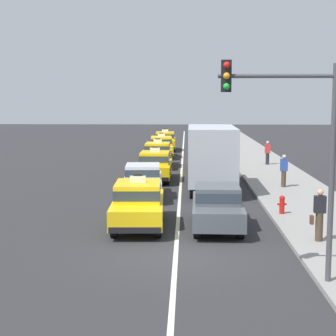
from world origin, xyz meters
name	(u,v)px	position (x,y,z in m)	size (l,w,h in m)	color
ground_plane	(176,255)	(0.00, 0.00, 0.00)	(160.00, 160.00, 0.00)	#2B2B2D
lane_stripe_left_right	(182,168)	(0.00, 20.00, 0.00)	(0.14, 80.00, 0.01)	silver
sidewalk_curb	(279,179)	(5.60, 15.00, 0.07)	(4.00, 90.00, 0.15)	gray
taxi_left_nearest	(138,203)	(-1.44, 3.49, 0.88)	(1.97, 4.62, 1.96)	black
sedan_left_second	(143,180)	(-1.74, 9.33, 0.85)	(2.00, 4.39, 1.58)	black
taxi_left_third	(155,165)	(-1.47, 14.55, 0.88)	(1.84, 4.57, 1.96)	black
taxi_left_fourth	(158,154)	(-1.64, 20.72, 0.88)	(1.87, 4.58, 1.96)	black
taxi_left_fifth	(161,146)	(-1.68, 26.59, 0.88)	(2.05, 4.65, 1.96)	black
taxi_left_sixth	(165,141)	(-1.60, 32.27, 0.88)	(1.89, 4.59, 1.96)	black
sedan_right_nearest	(217,205)	(1.43, 3.37, 0.85)	(1.84, 4.33, 1.58)	black
box_truck_right_second	(211,155)	(1.56, 11.57, 1.78)	(2.34, 6.98, 3.27)	black
taxi_right_third	(205,158)	(1.48, 18.70, 0.88)	(1.99, 4.63, 1.96)	black
pedestrian_near_crosswalk	(319,215)	(4.53, 1.19, 0.99)	(0.47, 0.24, 1.67)	#473828
pedestrian_mid_block	(284,171)	(5.29, 11.73, 0.99)	(0.36, 0.24, 1.66)	#473828
pedestrian_by_storefront	(268,153)	(5.86, 21.17, 0.96)	(0.36, 0.24, 1.61)	#23232D
fire_hydrant	(282,204)	(4.08, 5.26, 0.55)	(0.36, 0.22, 0.73)	red
traffic_light_pole	(293,134)	(2.89, -2.63, 3.82)	(2.87, 0.33, 5.58)	#47474C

